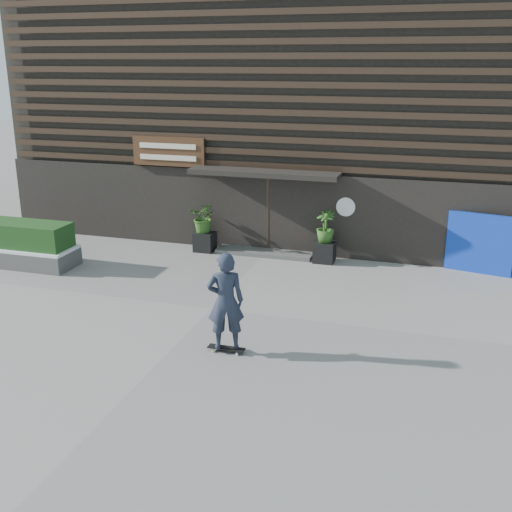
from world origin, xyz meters
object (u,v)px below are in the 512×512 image
(blue_tarp, at_px, (480,244))
(skateboarder, at_px, (226,302))
(planter_pot_left, at_px, (205,241))
(raised_bed, at_px, (19,256))
(planter_pot_right, at_px, (324,252))

(blue_tarp, distance_m, skateboarder, 8.47)
(planter_pot_left, xyz_separation_m, raised_bed, (-4.74, -2.84, -0.05))
(planter_pot_right, distance_m, blue_tarp, 4.36)
(blue_tarp, bearing_deg, raised_bed, -154.33)
(raised_bed, height_order, blue_tarp, blue_tarp)
(planter_pot_left, height_order, skateboarder, skateboarder)
(blue_tarp, relative_size, skateboarder, 0.85)
(planter_pot_left, relative_size, skateboarder, 0.28)
(planter_pot_right, bearing_deg, skateboarder, -96.80)
(planter_pot_left, xyz_separation_m, planter_pot_right, (3.80, 0.00, 0.00))
(blue_tarp, bearing_deg, skateboarder, -114.95)
(planter_pot_left, relative_size, planter_pot_right, 1.00)
(raised_bed, distance_m, skateboarder, 8.62)
(planter_pot_left, height_order, planter_pot_right, same)
(planter_pot_right, relative_size, blue_tarp, 0.33)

